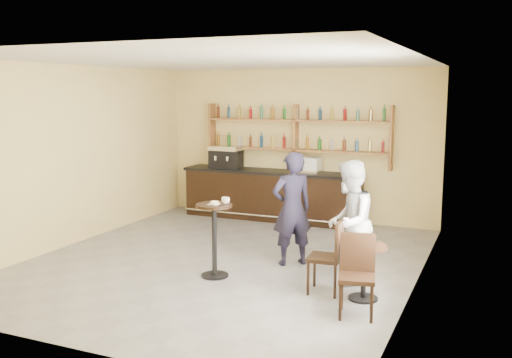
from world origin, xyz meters
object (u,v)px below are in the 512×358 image
at_px(cafe_table, 364,272).
at_px(pedestal_table, 214,241).
at_px(bar_counter, 272,195).
at_px(chair_west, 325,257).
at_px(man_main, 292,209).
at_px(chair_south, 357,277).
at_px(pastry_case, 308,165).
at_px(patron_second, 349,222).
at_px(espresso_machine, 226,157).

bearing_deg(cafe_table, pedestal_table, 178.65).
relative_size(bar_counter, chair_west, 3.91).
xyz_separation_m(man_main, chair_south, (1.46, -1.68, -0.40)).
xyz_separation_m(cafe_table, chair_west, (-0.55, 0.05, 0.13)).
relative_size(bar_counter, cafe_table, 5.24).
bearing_deg(pastry_case, pedestal_table, -83.93).
bearing_deg(patron_second, bar_counter, -144.17).
bearing_deg(cafe_table, pastry_case, 118.04).
relative_size(cafe_table, chair_south, 0.75).
bearing_deg(patron_second, chair_west, -20.03).
bearing_deg(man_main, chair_south, 90.09).
bearing_deg(pastry_case, chair_west, -60.15).
distance_m(pastry_case, patron_second, 3.79).
bearing_deg(patron_second, pedestal_table, -75.13).
height_order(chair_west, chair_south, chair_south).
xyz_separation_m(pastry_case, pedestal_table, (-0.14, -3.90, -0.67)).
height_order(pastry_case, cafe_table, pastry_case).
relative_size(pedestal_table, chair_west, 1.10).
bearing_deg(cafe_table, espresso_machine, 135.29).
xyz_separation_m(espresso_machine, pedestal_table, (1.75, -3.90, -0.75)).
relative_size(cafe_table, chair_west, 0.75).
xyz_separation_m(pedestal_table, patron_second, (1.88, 0.55, 0.34)).
bearing_deg(cafe_table, man_main, 142.38).
height_order(man_main, chair_west, man_main).
relative_size(pedestal_table, patron_second, 0.62).
bearing_deg(pastry_case, cafe_table, -53.84).
height_order(man_main, chair_south, man_main).
relative_size(espresso_machine, patron_second, 0.38).
distance_m(pastry_case, cafe_table, 4.56).
relative_size(bar_counter, man_main, 2.17).
bearing_deg(patron_second, pastry_case, -153.89).
distance_m(man_main, chair_south, 2.26).
distance_m(espresso_machine, cafe_table, 5.70).
bearing_deg(man_main, pastry_case, -117.05).
bearing_deg(pedestal_table, chair_south, -15.88).
height_order(bar_counter, patron_second, patron_second).
bearing_deg(chair_south, cafe_table, 82.49).
distance_m(chair_west, patron_second, 0.70).
bearing_deg(chair_south, man_main, 118.58).
distance_m(man_main, cafe_table, 1.85).
relative_size(pedestal_table, cafe_table, 1.47).
distance_m(cafe_table, chair_west, 0.57).
distance_m(man_main, chair_west, 1.40).
relative_size(pedestal_table, chair_south, 1.09).
height_order(man_main, patron_second, man_main).
bearing_deg(chair_west, chair_south, 38.58).
xyz_separation_m(bar_counter, man_main, (1.50, -2.87, 0.37)).
height_order(pedestal_table, cafe_table, pedestal_table).
relative_size(bar_counter, espresso_machine, 5.80).
relative_size(espresso_machine, chair_south, 0.67).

